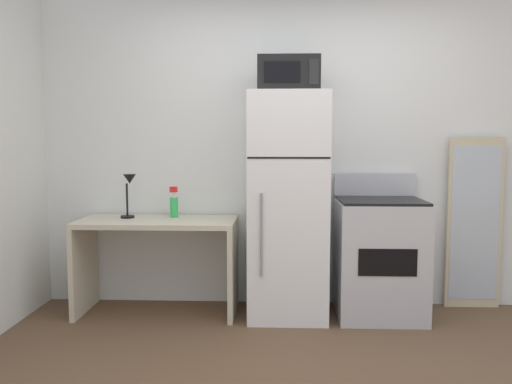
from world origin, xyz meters
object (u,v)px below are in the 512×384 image
at_px(desk, 158,247).
at_px(microwave, 289,75).
at_px(desk_lamp, 129,188).
at_px(leaning_mirror, 474,223).
at_px(spray_bottle, 174,205).
at_px(oven_range, 380,257).
at_px(refrigerator, 288,206).

relative_size(desk, microwave, 2.69).
relative_size(desk_lamp, leaning_mirror, 0.25).
xyz_separation_m(microwave, leaning_mirror, (1.52, 0.28, -1.16)).
xyz_separation_m(desk, microwave, (1.03, -0.04, 1.33)).
bearing_deg(microwave, leaning_mirror, 10.47).
xyz_separation_m(spray_bottle, oven_range, (1.63, -0.14, -0.38)).
height_order(spray_bottle, oven_range, oven_range).
xyz_separation_m(desk_lamp, refrigerator, (1.26, -0.08, -0.12)).
bearing_deg(desk_lamp, refrigerator, -3.60).
distance_m(desk, refrigerator, 1.08).
bearing_deg(desk_lamp, microwave, -4.56).
distance_m(refrigerator, microwave, 1.00).
distance_m(spray_bottle, refrigerator, 0.93).
height_order(desk, oven_range, oven_range).
height_order(desk, microwave, microwave).
relative_size(desk_lamp, microwave, 0.77).
bearing_deg(microwave, spray_bottle, 169.76).
bearing_deg(desk, leaning_mirror, 5.42).
distance_m(desk_lamp, refrigerator, 1.27).
distance_m(desk_lamp, microwave, 1.54).
bearing_deg(oven_range, leaning_mirror, 17.52).
xyz_separation_m(oven_range, leaning_mirror, (0.81, 0.26, 0.23)).
height_order(microwave, leaning_mirror, microwave).
height_order(desk, leaning_mirror, leaning_mirror).
xyz_separation_m(desk_lamp, spray_bottle, (0.35, 0.06, -0.14)).
distance_m(microwave, leaning_mirror, 1.94).
relative_size(spray_bottle, refrigerator, 0.14).
distance_m(desk_lamp, oven_range, 2.05).
distance_m(refrigerator, leaning_mirror, 1.56).
bearing_deg(oven_range, desk, 179.57).
bearing_deg(oven_range, desk_lamp, 177.85).
relative_size(refrigerator, oven_range, 1.58).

